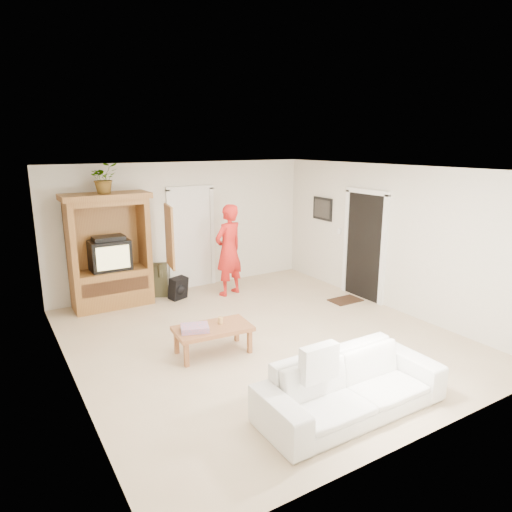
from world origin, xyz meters
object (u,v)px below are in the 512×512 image
(man, at_px, (229,250))
(coffee_table, at_px, (213,330))
(armoire, at_px, (111,258))
(sofa, at_px, (352,386))

(man, relative_size, coffee_table, 1.60)
(coffee_table, bearing_deg, armoire, 108.76)
(armoire, bearing_deg, man, -13.99)
(armoire, distance_m, sofa, 5.14)
(armoire, distance_m, coffee_table, 2.92)
(armoire, bearing_deg, coffee_table, -75.90)
(man, height_order, sofa, man)
(sofa, bearing_deg, armoire, 105.90)
(man, xyz_separation_m, coffee_table, (-1.45, -2.24, -0.56))
(armoire, height_order, man, armoire)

